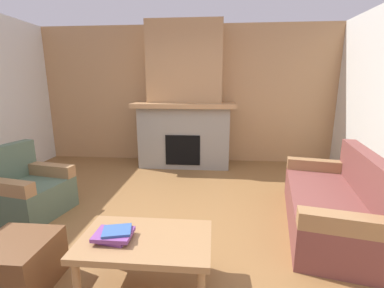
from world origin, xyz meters
The scene contains 8 objects.
ground centered at (0.00, 0.00, 0.00)m, with size 9.00×9.00×0.00m, color brown.
wall_back_wood_panel centered at (0.00, 3.00, 1.35)m, with size 6.00×0.12×2.70m, color tan.
fireplace centered at (0.00, 2.62, 1.16)m, with size 1.90×0.82×2.70m.
couch centered at (1.92, 0.36, 0.29)m, with size 1.20×1.94×0.85m.
armchair centered at (-1.71, 0.39, 0.29)m, with size 0.89×0.89×0.85m.
coffee_table centered at (0.06, -0.68, 0.38)m, with size 1.00×0.60×0.43m.
ottoman centered at (-0.94, -0.76, 0.20)m, with size 0.52×0.52×0.40m, color brown.
book_stack_near_edge centered at (-0.16, -0.71, 0.47)m, with size 0.28×0.22×0.08m.
Camera 1 is at (0.56, -2.42, 1.57)m, focal length 24.49 mm.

